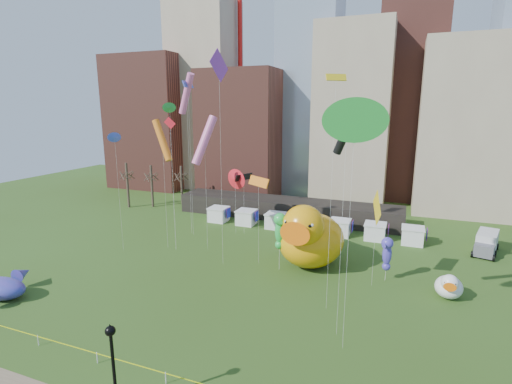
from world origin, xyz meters
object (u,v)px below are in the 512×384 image
at_px(small_duck, 449,286).
at_px(whale_inflatable, 1,287).
at_px(seahorse_purple, 387,251).
at_px(box_truck, 486,242).
at_px(lamppost, 113,359).
at_px(big_duck, 310,237).
at_px(seahorse_green, 279,228).

height_order(small_duck, whale_inflatable, small_duck).
bearing_deg(seahorse_purple, box_truck, 67.39).
distance_m(lamppost, box_truck, 47.36).
relative_size(seahorse_purple, whale_inflatable, 0.70).
bearing_deg(whale_inflatable, big_duck, 26.32).
xyz_separation_m(seahorse_purple, box_truck, (11.81, 13.66, -2.07)).
xyz_separation_m(seahorse_green, lamppost, (-2.85, -24.05, -1.45)).
xyz_separation_m(whale_inflatable, lamppost, (20.91, -7.72, 2.59)).
distance_m(small_duck, seahorse_purple, 6.70).
distance_m(big_duck, small_duck, 15.21).
xyz_separation_m(big_duck, seahorse_purple, (8.73, -0.72, -0.27)).
distance_m(big_duck, seahorse_green, 4.03).
bearing_deg(small_duck, seahorse_purple, 166.98).
relative_size(small_duck, seahorse_purple, 0.74).
height_order(big_duck, small_duck, big_duck).
bearing_deg(seahorse_purple, seahorse_green, -154.22).
xyz_separation_m(big_duck, lamppost, (-5.85, -26.32, 0.00)).
bearing_deg(box_truck, lamppost, -109.08).
distance_m(seahorse_purple, box_truck, 18.17).
relative_size(seahorse_green, whale_inflatable, 0.97).
xyz_separation_m(seahorse_purple, whale_inflatable, (-35.49, -17.88, -2.31)).
bearing_deg(lamppost, seahorse_green, 83.24).
relative_size(small_duck, box_truck, 0.56).
bearing_deg(seahorse_green, lamppost, -118.61).
xyz_separation_m(big_duck, whale_inflatable, (-26.76, -18.60, -2.58)).
height_order(seahorse_purple, whale_inflatable, seahorse_purple).
bearing_deg(lamppost, small_duck, 48.97).
relative_size(lamppost, box_truck, 0.92).
height_order(big_duck, whale_inflatable, big_duck).
bearing_deg(seahorse_purple, small_duck, 0.99).
relative_size(seahorse_green, lamppost, 1.14).
height_order(whale_inflatable, lamppost, lamppost).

